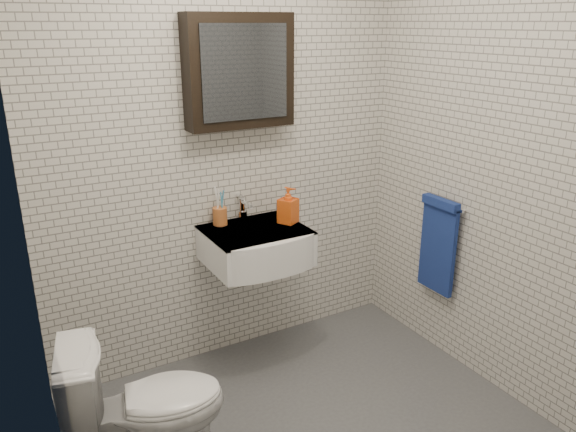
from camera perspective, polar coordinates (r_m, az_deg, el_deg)
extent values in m
cube|color=silver|center=(3.22, -6.11, 6.43)|extent=(2.20, 0.02, 2.50)
cube|color=silver|center=(1.69, 23.03, -7.13)|extent=(2.20, 0.02, 2.50)
cube|color=silver|center=(2.01, -23.37, -2.98)|extent=(0.02, 2.00, 2.50)
cube|color=silver|center=(3.10, 21.12, 4.74)|extent=(0.02, 2.00, 2.50)
cube|color=white|center=(3.19, -3.32, -3.01)|extent=(0.55, 0.45, 0.20)
cylinder|color=silver|center=(3.18, -3.52, -1.42)|extent=(0.31, 0.31, 0.02)
cylinder|color=silver|center=(3.17, -3.52, -1.28)|extent=(0.04, 0.04, 0.01)
cube|color=white|center=(3.16, -3.36, -1.41)|extent=(0.55, 0.45, 0.01)
cylinder|color=silver|center=(3.29, -4.66, 0.04)|extent=(0.06, 0.06, 0.06)
cylinder|color=silver|center=(3.27, -4.69, 1.03)|extent=(0.03, 0.03, 0.08)
cylinder|color=silver|center=(3.21, -4.24, 1.25)|extent=(0.02, 0.12, 0.02)
cube|color=silver|center=(3.28, -4.94, 2.09)|extent=(0.02, 0.09, 0.01)
cube|color=black|center=(3.11, -4.99, 14.42)|extent=(0.60, 0.14, 0.60)
cube|color=#3F444C|center=(3.04, -4.37, 14.33)|extent=(0.49, 0.01, 0.49)
cylinder|color=silver|center=(3.37, 15.55, 1.11)|extent=(0.02, 0.30, 0.02)
cylinder|color=silver|center=(3.47, 14.29, 1.74)|extent=(0.04, 0.02, 0.02)
cylinder|color=silver|center=(3.30, 17.36, 0.55)|extent=(0.04, 0.02, 0.02)
cube|color=navy|center=(3.45, 14.98, -3.19)|extent=(0.03, 0.26, 0.54)
cube|color=navy|center=(3.35, 15.27, 1.29)|extent=(0.05, 0.26, 0.05)
cylinder|color=#B8622E|center=(3.23, -6.92, -0.01)|extent=(0.09, 0.09, 0.10)
cylinder|color=white|center=(3.19, -7.15, 1.02)|extent=(0.02, 0.03, 0.19)
cylinder|color=teal|center=(3.21, -6.70, 0.93)|extent=(0.02, 0.02, 0.17)
cylinder|color=white|center=(3.21, -7.16, 1.25)|extent=(0.02, 0.04, 0.20)
cylinder|color=teal|center=(3.22, -6.74, 1.13)|extent=(0.03, 0.04, 0.18)
imported|color=#DB5217|center=(3.22, 0.01, 1.12)|extent=(0.13, 0.13, 0.21)
imported|color=white|center=(2.69, -14.16, -18.22)|extent=(0.75, 0.52, 0.70)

